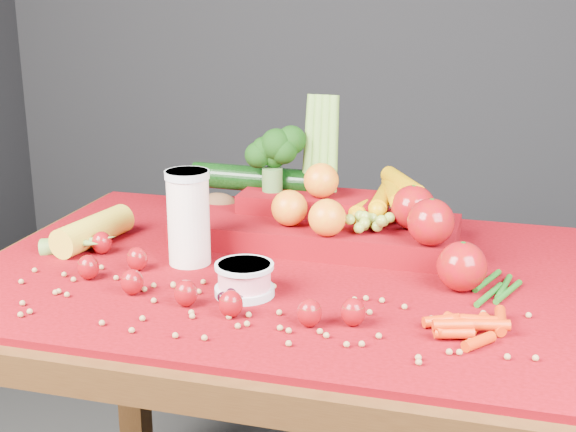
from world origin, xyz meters
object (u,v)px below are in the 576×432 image
(milk_glass, at_px, (188,214))
(produce_mound, at_px, (331,213))
(yogurt_bowl, at_px, (244,278))
(table, at_px, (285,324))

(milk_glass, xyz_separation_m, produce_mound, (0.21, 0.18, -0.03))
(milk_glass, xyz_separation_m, yogurt_bowl, (0.14, -0.11, -0.06))
(yogurt_bowl, bearing_deg, produce_mound, 75.75)
(table, distance_m, milk_glass, 0.26)
(milk_glass, distance_m, yogurt_bowl, 0.19)
(milk_glass, height_order, produce_mound, produce_mound)
(milk_glass, relative_size, yogurt_bowl, 1.74)
(yogurt_bowl, height_order, produce_mound, produce_mound)
(yogurt_bowl, bearing_deg, milk_glass, 141.25)
(table, height_order, produce_mound, produce_mound)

